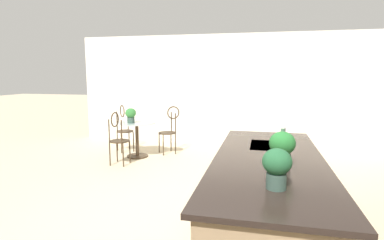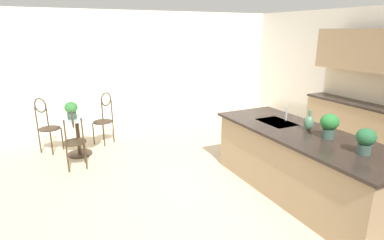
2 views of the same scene
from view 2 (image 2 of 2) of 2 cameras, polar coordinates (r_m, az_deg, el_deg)
The scene contains 14 objects.
ground_plane at distance 4.52m, azimuth 8.20°, elevation -13.85°, with size 40.00×40.00×0.00m, color beige.
wall_left_window at distance 7.84m, azimuth -9.27°, elevation 9.48°, with size 0.12×7.80×2.70m, color silver.
kitchen_island at distance 4.61m, azimuth 19.43°, elevation -7.56°, with size 2.80×1.06×0.92m.
back_counter_run at distance 6.77m, azimuth 29.46°, elevation -0.93°, with size 2.44×0.64×1.52m.
upper_cabinet_run at distance 6.53m, azimuth 31.06°, elevation 10.92°, with size 2.40×0.36×0.76m.
bistro_table at distance 6.07m, azimuth -20.36°, elevation -2.08°, with size 0.80×0.80×0.74m.
chair_near_window at distance 6.44m, azimuth -25.31°, elevation -0.45°, with size 0.54×0.54×1.04m.
chair_by_island at distance 6.54m, azimuth -15.92°, elevation 0.76°, with size 0.53×0.53×1.04m.
chair_toward_desk at distance 5.41m, azimuth -20.94°, elevation -2.92°, with size 0.49×0.39×1.04m.
sink_faucet at distance 4.92m, azimuth 17.05°, elevation 1.14°, with size 0.02×0.02×0.22m, color #B2B5BA.
potted_plant_on_table at distance 5.83m, azimuth -21.42°, elevation 1.88°, with size 0.22×0.22×0.31m.
potted_plant_counter_far at distance 3.93m, azimuth 29.44°, elevation -3.16°, with size 0.21×0.21×0.30m.
potted_plant_counter_near at distance 4.29m, azimuth 24.04°, elevation -0.74°, with size 0.23×0.23×0.32m.
vase_on_counter at distance 4.54m, azimuth 20.80°, elevation -0.44°, with size 0.13×0.13×0.29m.
Camera 2 is at (3.19, -2.26, 2.26)m, focal length 28.86 mm.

